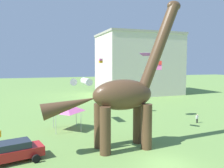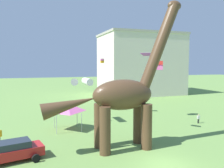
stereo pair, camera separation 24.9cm
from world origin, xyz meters
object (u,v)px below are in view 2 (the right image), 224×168
object	(u,v)px
kite_high_right	(84,82)
person_far_spectator	(198,118)
kite_apex	(133,84)
kite_drifting	(147,54)
festival_canopy_tent	(67,108)
kite_mid_right	(102,61)
parked_sedan_left	(15,150)
kite_trailing	(160,65)
dinosaur_sculpture	(122,95)

from	to	relation	value
kite_high_right	person_far_spectator	bearing A→B (deg)	-19.11
kite_apex	kite_drifting	world-z (taller)	kite_drifting
festival_canopy_tent	kite_mid_right	xyz separation A→B (m)	(7.69, 11.93, 5.47)
person_far_spectator	kite_drifting	size ratio (longest dim) A/B	0.79
parked_sedan_left	kite_mid_right	xyz separation A→B (m)	(12.78, 19.18, 7.21)
person_far_spectator	kite_trailing	xyz separation A→B (m)	(-3.37, 3.95, 6.61)
kite_mid_right	kite_trailing	distance (m)	11.62
kite_mid_right	kite_drifting	xyz separation A→B (m)	(0.03, -16.18, 0.44)
parked_sedan_left	festival_canopy_tent	distance (m)	9.03
kite_apex	kite_trailing	xyz separation A→B (m)	(1.84, -4.48, 2.82)
person_far_spectator	dinosaur_sculpture	bearing A→B (deg)	-139.00
kite_apex	kite_high_right	xyz separation A→B (m)	(-8.33, -3.74, 0.81)
kite_high_right	kite_apex	bearing A→B (deg)	24.20
parked_sedan_left	kite_mid_right	world-z (taller)	kite_mid_right
festival_canopy_tent	kite_drifting	world-z (taller)	kite_drifting
person_far_spectator	festival_canopy_tent	world-z (taller)	festival_canopy_tent
dinosaur_sculpture	kite_apex	distance (m)	15.17
kite_apex	parked_sedan_left	bearing A→B (deg)	-140.35
dinosaur_sculpture	festival_canopy_tent	distance (m)	8.64
person_far_spectator	parked_sedan_left	bearing A→B (deg)	-148.33
person_far_spectator	kite_mid_right	xyz separation A→B (m)	(-8.34, 14.43, 7.34)
parked_sedan_left	person_far_spectator	world-z (taller)	parked_sedan_left
kite_apex	festival_canopy_tent	bearing A→B (deg)	-151.25
dinosaur_sculpture	kite_high_right	distance (m)	9.75
parked_sedan_left	kite_high_right	xyz separation A→B (m)	(7.58, 9.44, 4.48)
festival_canopy_tent	kite_apex	world-z (taller)	kite_apex
dinosaur_sculpture	festival_canopy_tent	bearing A→B (deg)	116.56
kite_high_right	kite_drifting	xyz separation A→B (m)	(5.23, -6.44, 3.18)
parked_sedan_left	kite_trailing	xyz separation A→B (m)	(17.75, 8.70, 6.48)
kite_drifting	kite_apex	bearing A→B (deg)	73.07
person_far_spectator	kite_apex	xyz separation A→B (m)	(-5.21, 8.44, 3.79)
person_far_spectator	kite_drifting	distance (m)	11.52
person_far_spectator	kite_high_right	distance (m)	15.05
kite_mid_right	kite_high_right	bearing A→B (deg)	-118.13
kite_apex	kite_high_right	world-z (taller)	kite_high_right
person_far_spectator	kite_mid_right	bearing A→B (deg)	139.02
festival_canopy_tent	kite_drifting	size ratio (longest dim) A/B	2.22
person_far_spectator	kite_mid_right	distance (m)	18.21
parked_sedan_left	kite_drifting	size ratio (longest dim) A/B	3.17
kite_mid_right	kite_high_right	world-z (taller)	kite_mid_right
parked_sedan_left	kite_trailing	bearing A→B (deg)	13.33
dinosaur_sculpture	kite_drifting	xyz separation A→B (m)	(3.99, 3.22, 3.68)
kite_mid_right	kite_apex	bearing A→B (deg)	-62.44
dinosaur_sculpture	parked_sedan_left	world-z (taller)	dinosaur_sculpture
kite_trailing	kite_drifting	bearing A→B (deg)	-130.90
kite_apex	kite_trailing	bearing A→B (deg)	-67.70
parked_sedan_left	kite_trailing	world-z (taller)	kite_trailing
person_far_spectator	kite_trailing	distance (m)	8.41
festival_canopy_tent	kite_trailing	bearing A→B (deg)	6.54
dinosaur_sculpture	kite_high_right	bearing A→B (deg)	97.37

